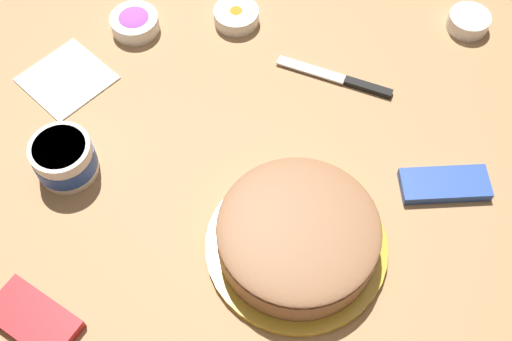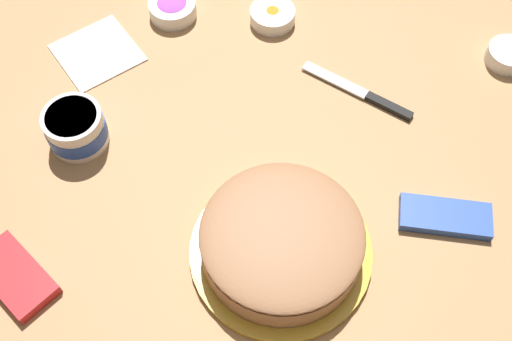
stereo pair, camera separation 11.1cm
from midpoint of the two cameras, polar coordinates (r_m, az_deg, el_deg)
ground_plane at (r=1.18m, az=1.60°, el=2.08°), size 1.54×1.54×0.00m
frosted_cake at (r=1.04m, az=5.36°, el=-6.74°), size 0.30×0.30×0.09m
frosting_tub at (r=1.18m, az=-13.30°, el=3.52°), size 0.11×0.11×0.08m
spreading_knife at (r=1.26m, az=12.36°, el=6.40°), size 0.24×0.05×0.01m
sprinkle_bowl_orange at (r=1.36m, az=3.87°, el=13.53°), size 0.09×0.09×0.03m
sprinkle_bowl_rainbow at (r=1.38m, az=-5.15°, el=14.15°), size 0.10×0.10×0.04m
sprinkle_bowl_pink at (r=1.40m, az=23.79°, el=9.27°), size 0.09×0.09×0.03m
candy_box_lower at (r=1.16m, az=19.24°, el=-4.16°), size 0.17×0.11×0.02m
candy_box_upper at (r=1.10m, az=-18.08°, el=-9.21°), size 0.16×0.12×0.02m
paper_napkin at (r=1.34m, az=-11.73°, el=10.15°), size 0.20×0.20×0.01m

